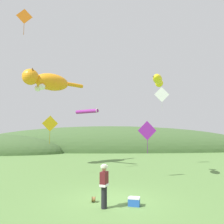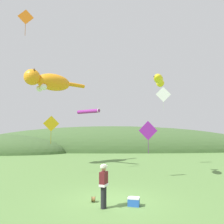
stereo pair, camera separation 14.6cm
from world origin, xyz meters
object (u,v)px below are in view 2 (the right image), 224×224
kite_diamond_orange (25,17)px  kite_diamond_violet (147,131)px  festival_attendant (103,185)px  picnic_cooler (133,202)px  kite_giant_cat (48,82)px  kite_diamond_white (163,95)px  kite_fish_windsock (158,80)px  kite_tube_streamer (88,111)px  kite_spool (93,199)px  kite_diamond_gold (50,124)px

kite_diamond_orange → kite_diamond_violet: (9.15, -0.96, -8.74)m
kite_diamond_orange → festival_attendant: bearing=-47.1°
picnic_cooler → kite_diamond_orange: 15.43m
festival_attendant → kite_giant_cat: 14.87m
kite_diamond_white → kite_diamond_orange: (-11.58, -4.60, 5.24)m
kite_fish_windsock → kite_tube_streamer: (-5.50, 5.63, -1.70)m
picnic_cooler → kite_diamond_orange: bearing=139.4°
kite_spool → kite_diamond_gold: size_ratio=0.13×
kite_spool → kite_diamond_white: size_ratio=0.11×
kite_diamond_orange → picnic_cooler: bearing=-40.6°
kite_giant_cat → kite_diamond_gold: bearing=-71.3°
kite_diamond_white → kite_diamond_orange: size_ratio=1.13×
kite_fish_windsock → kite_diamond_gold: 8.31m
picnic_cooler → kite_diamond_white: 13.48m
kite_diamond_violet → kite_tube_streamer: bearing=130.5°
kite_spool → kite_giant_cat: kite_giant_cat is taller
kite_tube_streamer → kite_diamond_white: (7.15, 0.04, 1.63)m
picnic_cooler → kite_giant_cat: bearing=121.8°
kite_tube_streamer → kite_diamond_gold: bearing=-114.3°
kite_tube_streamer → festival_attendant: bearing=-80.6°
festival_attendant → kite_fish_windsock: 8.93m
kite_fish_windsock → kite_diamond_orange: bearing=173.8°
kite_diamond_gold → kite_diamond_violet: size_ratio=0.91×
festival_attendant → picnic_cooler: bearing=13.3°
kite_diamond_white → picnic_cooler: bearing=-109.9°
picnic_cooler → kite_diamond_violet: size_ratio=0.25×
kite_spool → kite_diamond_gold: kite_diamond_gold is taller
kite_spool → kite_diamond_violet: kite_diamond_violet is taller
festival_attendant → kite_giant_cat: bearing=116.4°
kite_spool → kite_fish_windsock: kite_fish_windsock is taller
kite_diamond_gold → kite_diamond_white: bearing=27.5°
kite_tube_streamer → kite_diamond_orange: size_ratio=1.14×
kite_tube_streamer → kite_diamond_violet: size_ratio=1.06×
kite_fish_windsock → kite_giant_cat: bearing=147.6°
festival_attendant → kite_diamond_orange: kite_diamond_orange is taller
picnic_cooler → kite_diamond_gold: 8.93m
kite_fish_windsock → festival_attendant: bearing=-122.4°
kite_diamond_white → kite_diamond_violet: 7.01m
picnic_cooler → kite_diamond_white: (4.00, 11.09, 6.54)m
kite_spool → kite_tube_streamer: 11.72m
festival_attendant → kite_giant_cat: kite_giant_cat is taller
kite_spool → kite_diamond_orange: 14.47m
kite_tube_streamer → picnic_cooler: bearing=-74.1°
kite_spool → kite_diamond_white: bearing=61.4°
kite_spool → kite_diamond_orange: (-5.82, 5.97, 11.83)m
festival_attendant → picnic_cooler: (1.27, 0.30, -0.77)m
picnic_cooler → kite_diamond_gold: (-5.33, 6.24, 3.54)m
kite_diamond_white → kite_diamond_violet: bearing=-113.6°
kite_fish_windsock → kite_diamond_gold: bearing=173.9°
kite_fish_windsock → kite_spool: bearing=-130.0°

